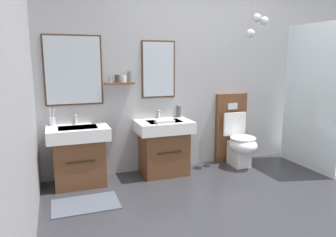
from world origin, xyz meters
name	(u,v)px	position (x,y,z in m)	size (l,w,h in m)	color
ground_plane	(274,215)	(0.00, 0.00, -0.05)	(5.86, 4.62, 0.10)	#2D2D33
wall_back	(202,74)	(-0.02, 1.65, 1.28)	(4.66, 0.54, 2.56)	#A8A8AA
wall_left	(11,90)	(-2.27, 0.00, 1.28)	(0.12, 3.42, 2.56)	#A8A8AA
bath_mat	(86,204)	(-1.76, 0.78, 0.01)	(0.68, 0.44, 0.01)	#474C56
vanity_sink_left	(79,154)	(-1.76, 1.38, 0.38)	(0.71, 0.50, 0.71)	brown
tap_on_left_sink	(76,118)	(-1.76, 1.56, 0.78)	(0.03, 0.13, 0.11)	silver
vanity_sink_right	(164,145)	(-0.69, 1.38, 0.38)	(0.71, 0.50, 0.71)	brown
tap_on_right_sink	(159,113)	(-0.69, 1.56, 0.78)	(0.03, 0.13, 0.11)	silver
toilet	(236,138)	(0.41, 1.39, 0.38)	(0.48, 0.62, 1.00)	brown
toothbrush_cup	(52,121)	(-2.03, 1.55, 0.76)	(0.07, 0.07, 0.21)	silver
soap_dispenser	(179,111)	(-0.40, 1.56, 0.79)	(0.06, 0.06, 0.19)	#4C4C51
folded_hand_towel	(165,121)	(-0.73, 1.23, 0.73)	(0.22, 0.16, 0.04)	white
shower_tray	(323,137)	(1.54, 0.93, 0.41)	(0.95, 1.00, 1.95)	white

